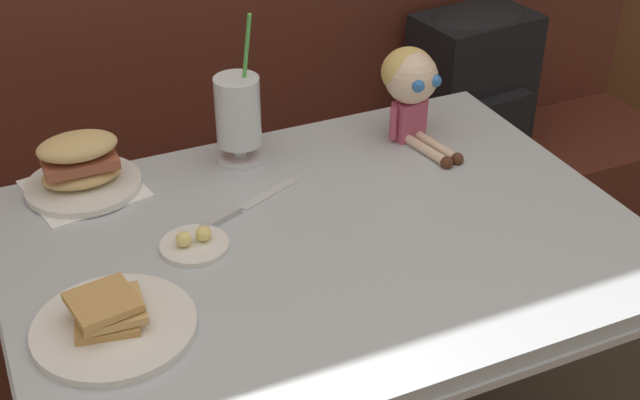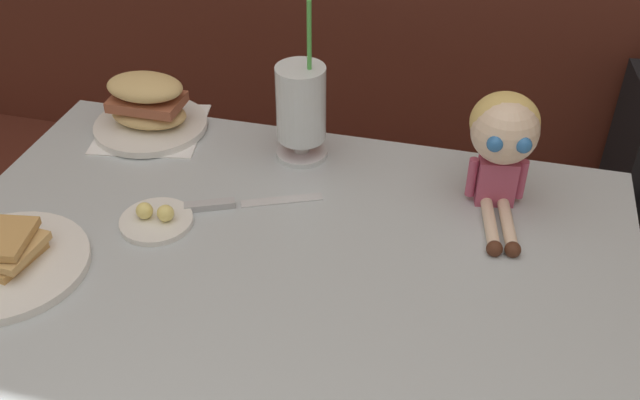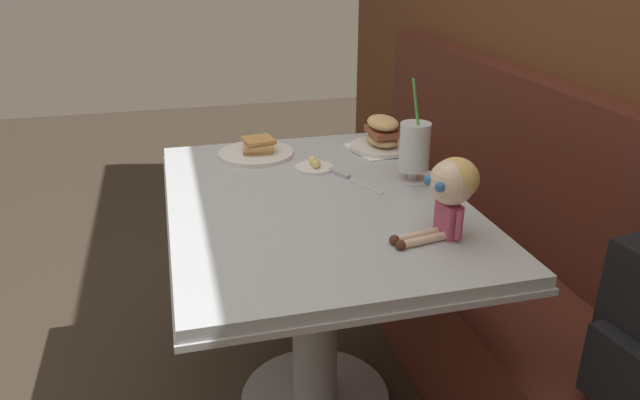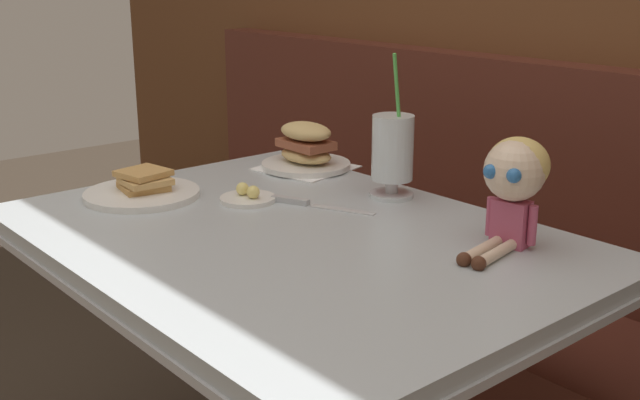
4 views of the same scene
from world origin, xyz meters
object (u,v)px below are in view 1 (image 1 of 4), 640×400
object	(u,v)px
toast_plate	(112,322)
backpack	(473,78)
milkshake_glass	(238,115)
sandwich_plate	(81,168)
seated_doll	(411,82)
butter_knife	(235,211)
butter_saucer	(194,243)

from	to	relation	value
toast_plate	backpack	world-z (taller)	backpack
milkshake_glass	sandwich_plate	size ratio (longest dim) A/B	1.35
sandwich_plate	toast_plate	bearing A→B (deg)	-95.51
toast_plate	seated_doll	xyz separation A→B (m)	(0.71, 0.36, 0.11)
toast_plate	milkshake_glass	distance (m)	0.55
toast_plate	butter_knife	world-z (taller)	toast_plate
sandwich_plate	butter_knife	xyz separation A→B (m)	(0.24, -0.20, -0.04)
sandwich_plate	backpack	bearing A→B (deg)	14.52
toast_plate	backpack	xyz separation A→B (m)	(1.10, 0.70, -0.10)
butter_knife	sandwich_plate	bearing A→B (deg)	139.96
butter_saucer	backpack	xyz separation A→B (m)	(0.93, 0.55, -0.09)
sandwich_plate	butter_saucer	distance (m)	0.31
toast_plate	butter_saucer	world-z (taller)	toast_plate
butter_knife	backpack	bearing A→B (deg)	29.76
toast_plate	milkshake_glass	size ratio (longest dim) A/B	0.79
toast_plate	seated_doll	size ratio (longest dim) A/B	1.11
milkshake_glass	butter_knife	world-z (taller)	milkshake_glass
butter_saucer	butter_knife	bearing A→B (deg)	36.73
butter_knife	seated_doll	bearing A→B (deg)	16.25
sandwich_plate	seated_doll	bearing A→B (deg)	-6.17
seated_doll	butter_saucer	bearing A→B (deg)	-159.33
seated_doll	butter_knife	bearing A→B (deg)	-163.75
milkshake_glass	butter_saucer	xyz separation A→B (m)	(-0.18, -0.26, -0.09)
sandwich_plate	butter_knife	world-z (taller)	sandwich_plate
milkshake_glass	sandwich_plate	bearing A→B (deg)	177.16
butter_saucer	seated_doll	xyz separation A→B (m)	(0.53, 0.20, 0.12)
sandwich_plate	backpack	distance (m)	1.10
seated_doll	backpack	world-z (taller)	seated_doll
toast_plate	sandwich_plate	bearing A→B (deg)	84.49
milkshake_glass	sandwich_plate	world-z (taller)	milkshake_glass
toast_plate	backpack	distance (m)	1.31
butter_knife	backpack	size ratio (longest dim) A/B	0.55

